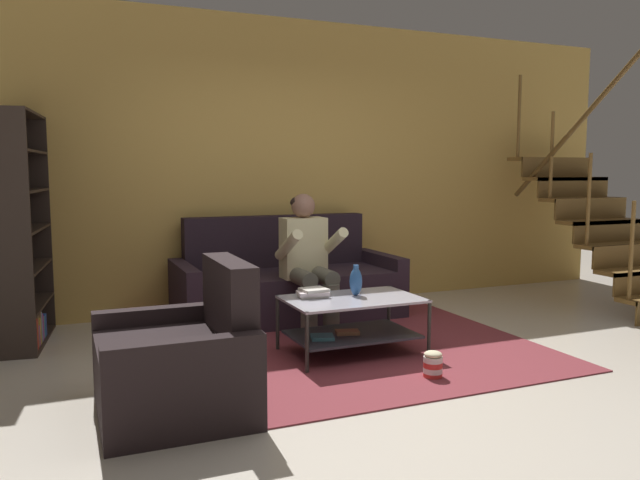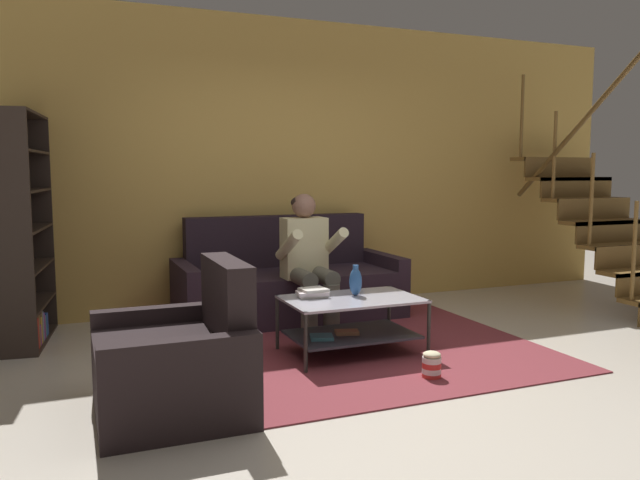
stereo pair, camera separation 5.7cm
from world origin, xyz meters
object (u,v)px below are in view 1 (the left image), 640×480
(coffee_table, at_px, (351,317))
(popcorn_tub, at_px, (433,364))
(couch, at_px, (286,285))
(book_stack, at_px, (313,293))
(armchair, at_px, (180,364))
(vase, at_px, (356,281))
(person_seated_center, at_px, (308,256))
(bookshelf, at_px, (13,252))

(coffee_table, relative_size, popcorn_tub, 5.39)
(coffee_table, bearing_deg, couch, 91.58)
(coffee_table, distance_m, book_stack, 0.34)
(coffee_table, distance_m, armchair, 1.55)
(couch, relative_size, vase, 8.75)
(coffee_table, bearing_deg, person_seated_center, 92.70)
(bookshelf, distance_m, armchair, 2.21)
(armchair, bearing_deg, vase, 26.01)
(vase, bearing_deg, armchair, -153.99)
(person_seated_center, height_order, bookshelf, bookshelf)
(vase, bearing_deg, person_seated_center, 98.72)
(coffee_table, xyz_separation_m, popcorn_tub, (0.26, -0.72, -0.19))
(book_stack, bearing_deg, vase, -12.14)
(coffee_table, height_order, armchair, armchair)
(couch, xyz_separation_m, vase, (0.11, -1.27, 0.24))
(book_stack, xyz_separation_m, popcorn_tub, (0.52, -0.86, -0.37))
(bookshelf, bearing_deg, coffee_table, -28.66)
(book_stack, distance_m, armchair, 1.41)
(couch, bearing_deg, armchair, -124.51)
(vase, distance_m, popcorn_tub, 0.93)
(person_seated_center, height_order, book_stack, person_seated_center)
(armchair, bearing_deg, coffee_table, 24.86)
(person_seated_center, distance_m, coffee_table, 0.87)
(person_seated_center, distance_m, popcorn_tub, 1.63)
(couch, distance_m, book_stack, 1.23)
(person_seated_center, xyz_separation_m, coffee_table, (0.04, -0.78, -0.37))
(person_seated_center, height_order, popcorn_tub, person_seated_center)
(vase, xyz_separation_m, book_stack, (-0.33, 0.07, -0.08))
(person_seated_center, height_order, armchair, person_seated_center)
(bookshelf, relative_size, armchair, 1.97)
(couch, distance_m, coffee_table, 1.34)
(book_stack, height_order, bookshelf, bookshelf)
(couch, bearing_deg, coffee_table, -88.42)
(vase, distance_m, armchair, 1.66)
(person_seated_center, bearing_deg, book_stack, -108.60)
(bookshelf, bearing_deg, popcorn_tub, -37.46)
(coffee_table, distance_m, popcorn_tub, 0.79)
(person_seated_center, bearing_deg, popcorn_tub, -78.71)
(couch, distance_m, popcorn_tub, 2.09)
(vase, distance_m, bookshelf, 2.72)
(couch, height_order, book_stack, couch)
(coffee_table, distance_m, bookshelf, 2.72)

